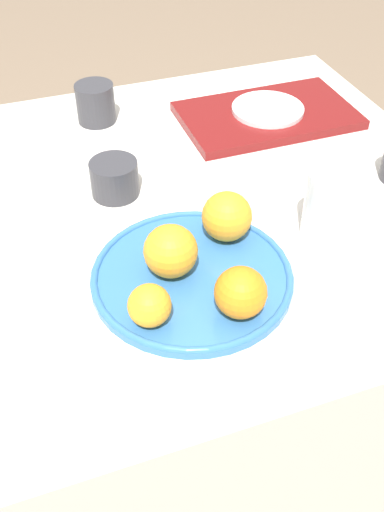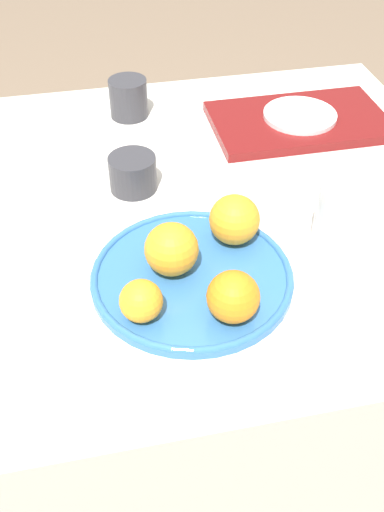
% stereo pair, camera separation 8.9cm
% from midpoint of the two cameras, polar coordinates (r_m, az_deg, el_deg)
% --- Properties ---
extents(ground_plane, '(12.00, 12.00, 0.00)m').
position_cam_midpoint_polar(ground_plane, '(1.63, -5.26, -17.28)').
color(ground_plane, '#7A6651').
extents(table, '(1.46, 0.95, 0.75)m').
position_cam_midpoint_polar(table, '(1.33, -6.27, -8.90)').
color(table, silver).
rests_on(table, ground_plane).
extents(fruit_platter, '(0.31, 0.31, 0.02)m').
position_cam_midpoint_polar(fruit_platter, '(0.92, 2.77, -2.02)').
color(fruit_platter, '#336BAD').
rests_on(fruit_platter, table).
extents(orange_0, '(0.08, 0.08, 0.08)m').
position_cam_midpoint_polar(orange_0, '(0.90, 0.87, 0.52)').
color(orange_0, orange).
rests_on(orange_0, fruit_platter).
extents(orange_1, '(0.08, 0.08, 0.08)m').
position_cam_midpoint_polar(orange_1, '(0.84, 7.01, -4.03)').
color(orange_1, orange).
rests_on(orange_1, fruit_platter).
extents(orange_2, '(0.06, 0.06, 0.06)m').
position_cam_midpoint_polar(orange_2, '(0.83, -1.83, -4.45)').
color(orange_2, orange).
rests_on(orange_2, fruit_platter).
extents(orange_3, '(0.08, 0.08, 0.08)m').
position_cam_midpoint_polar(orange_3, '(0.96, 6.73, 3.35)').
color(orange_3, orange).
rests_on(orange_3, fruit_platter).
extents(water_glass, '(0.08, 0.08, 0.12)m').
position_cam_midpoint_polar(water_glass, '(0.99, 16.45, 3.49)').
color(water_glass, silver).
rests_on(water_glass, table).
extents(serving_tray, '(0.37, 0.22, 0.02)m').
position_cam_midpoint_polar(serving_tray, '(1.33, 12.11, 12.35)').
color(serving_tray, maroon).
rests_on(serving_tray, table).
extents(side_plate, '(0.15, 0.15, 0.01)m').
position_cam_midpoint_polar(side_plate, '(1.32, 12.21, 12.92)').
color(side_plate, white).
rests_on(side_plate, serving_tray).
extents(cup_0, '(0.08, 0.08, 0.08)m').
position_cam_midpoint_polar(cup_0, '(1.33, -4.11, 14.71)').
color(cup_0, '#333338').
rests_on(cup_0, table).
extents(cup_1, '(0.09, 0.09, 0.07)m').
position_cam_midpoint_polar(cup_1, '(1.10, -3.34, 7.79)').
color(cup_1, '#333338').
rests_on(cup_1, table).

